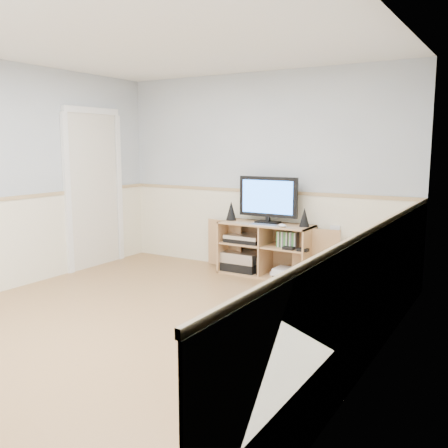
# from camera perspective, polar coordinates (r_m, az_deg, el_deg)

# --- Properties ---
(room) EXTENTS (4.04, 4.54, 2.54)m
(room) POSITION_cam_1_polar(r_m,az_deg,el_deg) (4.62, -8.41, 4.13)
(room) COLOR tan
(room) RESTS_ON ground
(media_cabinet) EXTENTS (1.81, 0.44, 0.65)m
(media_cabinet) POSITION_cam_1_polar(r_m,az_deg,el_deg) (6.23, 5.00, -2.77)
(media_cabinet) COLOR tan
(media_cabinet) RESTS_ON floor
(monitor) EXTENTS (0.77, 0.18, 0.57)m
(monitor) POSITION_cam_1_polar(r_m,az_deg,el_deg) (6.13, 5.06, 2.97)
(monitor) COLOR black
(monitor) RESTS_ON media_cabinet
(speaker_left) EXTENTS (0.13, 0.13, 0.24)m
(speaker_left) POSITION_cam_1_polar(r_m,az_deg,el_deg) (6.36, 0.83, 1.53)
(speaker_left) COLOR black
(speaker_left) RESTS_ON media_cabinet
(speaker_right) EXTENTS (0.12, 0.12, 0.22)m
(speaker_right) POSITION_cam_1_polar(r_m,az_deg,el_deg) (5.93, 9.18, 0.76)
(speaker_right) COLOR black
(speaker_right) RESTS_ON media_cabinet
(keyboard) EXTENTS (0.34, 0.16, 0.01)m
(keyboard) POSITION_cam_1_polar(r_m,az_deg,el_deg) (5.99, 4.55, -0.10)
(keyboard) COLOR silver
(keyboard) RESTS_ON media_cabinet
(mouse) EXTENTS (0.10, 0.06, 0.04)m
(mouse) POSITION_cam_1_polar(r_m,az_deg,el_deg) (5.88, 6.69, -0.17)
(mouse) COLOR white
(mouse) RESTS_ON media_cabinet
(av_components) EXTENTS (0.53, 0.34, 0.47)m
(av_components) POSITION_cam_1_polar(r_m,az_deg,el_deg) (6.35, 2.22, -3.57)
(av_components) COLOR black
(av_components) RESTS_ON media_cabinet
(game_consoles) EXTENTS (0.45, 0.30, 0.11)m
(game_consoles) POSITION_cam_1_polar(r_m,az_deg,el_deg) (6.11, 7.22, -5.57)
(game_consoles) COLOR white
(game_consoles) RESTS_ON media_cabinet
(game_cases) EXTENTS (0.26, 0.13, 0.19)m
(game_cases) POSITION_cam_1_polar(r_m,az_deg,el_deg) (6.01, 7.37, -1.76)
(game_cases) COLOR #3F8C3F
(game_cases) RESTS_ON media_cabinet
(wall_outlet) EXTENTS (0.12, 0.03, 0.12)m
(wall_outlet) POSITION_cam_1_polar(r_m,az_deg,el_deg) (6.05, 12.60, -0.73)
(wall_outlet) COLOR white
(wall_outlet) RESTS_ON wall_back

